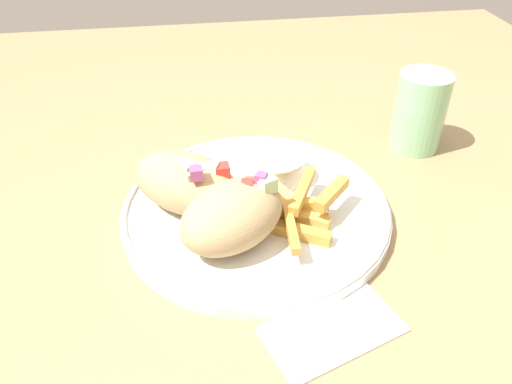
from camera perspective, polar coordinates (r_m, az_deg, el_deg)
The scene contains 8 objects.
table at distance 0.65m, azimuth 0.78°, elevation -5.40°, with size 1.30×1.30×0.76m.
napkin at distance 0.47m, azimuth 8.73°, elevation -15.27°, with size 0.14×0.10×0.00m.
plate at distance 0.57m, azimuth 0.00°, elevation -1.97°, with size 0.30×0.30×0.02m.
pita_sandwich_near at distance 0.50m, azimuth -2.66°, elevation -2.67°, with size 0.14×0.14×0.07m.
pita_sandwich_far at distance 0.55m, azimuth -7.97°, elevation 1.09°, with size 0.15×0.14×0.07m.
fries_pile at distance 0.54m, azimuth 3.82°, elevation -1.90°, with size 0.14×0.13×0.04m.
sauce_ramekin at distance 0.60m, azimuth 2.36°, elevation 3.06°, with size 0.07×0.07×0.03m.
water_glass at distance 0.71m, azimuth 18.11°, elevation 8.35°, with size 0.07×0.07×0.11m.
Camera 1 is at (-0.08, -0.48, 1.13)m, focal length 35.00 mm.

